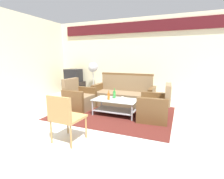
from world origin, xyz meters
The scene contains 14 objects.
ground_plane centered at (0.00, 0.00, 0.00)m, with size 14.00×14.00×0.00m, color beige.
wall_back centered at (0.00, 3.05, 1.48)m, with size 6.52×0.19×2.80m.
rug centered at (-0.07, 0.98, 0.01)m, with size 2.93×2.27×0.01m, color #511E19.
couch centered at (-0.06, 1.72, 0.32)m, with size 1.80×0.75×0.96m.
armchair_left centered at (-1.12, 0.94, 0.29)m, with size 0.74×0.80×0.85m.
armchair_right centered at (0.98, 0.89, 0.29)m, with size 0.75×0.81×0.85m.
coffee_table centered at (0.01, 0.85, 0.27)m, with size 1.10×0.60×0.40m.
bottle_orange centered at (-0.13, 0.75, 0.50)m, with size 0.06×0.06×0.23m.
bottle_green centered at (-0.06, 0.97, 0.51)m, with size 0.07×0.07×0.26m.
cup centered at (0.23, 0.77, 0.46)m, with size 0.08×0.08×0.10m, color silver.
tv_stand centered at (-2.41, 2.55, 0.26)m, with size 0.80×0.50×0.52m, color black.
television centered at (-2.41, 2.55, 0.76)m, with size 0.61×0.46×0.48m.
pedestal_fan centered at (-1.56, 2.60, 1.01)m, with size 0.36×0.36×1.27m.
wicker_chair centered at (-0.26, -0.80, 0.49)m, with size 0.51×0.51×0.84m.
Camera 1 is at (1.50, -3.00, 1.44)m, focal length 27.20 mm.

